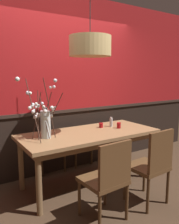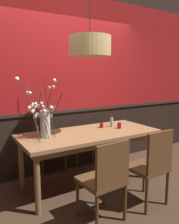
# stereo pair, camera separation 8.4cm
# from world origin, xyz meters

# --- Properties ---
(ground_plane) EXTENTS (24.00, 24.00, 0.00)m
(ground_plane) POSITION_xyz_m (0.00, 0.00, 0.00)
(ground_plane) COLOR #422D1E
(back_wall) EXTENTS (5.90, 0.14, 2.85)m
(back_wall) POSITION_xyz_m (0.00, 0.72, 1.42)
(back_wall) COLOR black
(back_wall) RESTS_ON ground
(dining_table) EXTENTS (1.98, 0.88, 0.78)m
(dining_table) POSITION_xyz_m (0.00, 0.00, 0.69)
(dining_table) COLOR #997047
(dining_table) RESTS_ON ground
(chair_near_side_right) EXTENTS (0.45, 0.46, 0.96)m
(chair_near_side_right) POSITION_xyz_m (0.34, -0.88, 0.53)
(chair_near_side_right) COLOR brown
(chair_near_side_right) RESTS_ON ground
(chair_near_side_left) EXTENTS (0.46, 0.46, 0.92)m
(chair_near_side_left) POSITION_xyz_m (-0.32, -0.85, 0.51)
(chair_near_side_left) COLOR brown
(chair_near_side_left) RESTS_ON ground
(chair_far_side_left) EXTENTS (0.47, 0.45, 0.95)m
(chair_far_side_left) POSITION_xyz_m (-0.30, 0.83, 0.53)
(chair_far_side_left) COLOR brown
(chair_far_side_left) RESTS_ON ground
(chair_far_side_right) EXTENTS (0.43, 0.43, 0.93)m
(chair_far_side_right) POSITION_xyz_m (0.24, 0.84, 0.52)
(chair_far_side_right) COLOR brown
(chair_far_side_right) RESTS_ON ground
(vase_with_blossoms) EXTENTS (0.62, 0.44, 0.79)m
(vase_with_blossoms) POSITION_xyz_m (-0.65, 0.06, 1.01)
(vase_with_blossoms) COLOR silver
(vase_with_blossoms) RESTS_ON dining_table
(candle_holder_nearer_center) EXTENTS (0.07, 0.07, 0.07)m
(candle_holder_nearer_center) POSITION_xyz_m (0.30, 0.14, 0.82)
(candle_holder_nearer_center) COLOR #9E0F14
(candle_holder_nearer_center) RESTS_ON dining_table
(candle_holder_nearer_edge) EXTENTS (0.07, 0.07, 0.09)m
(candle_holder_nearer_edge) POSITION_xyz_m (0.51, -0.04, 0.82)
(candle_holder_nearer_edge) COLOR #9E0F14
(candle_holder_nearer_edge) RESTS_ON dining_table
(condiment_bottle) EXTENTS (0.05, 0.05, 0.15)m
(condiment_bottle) POSITION_xyz_m (0.48, 0.12, 0.85)
(condiment_bottle) COLOR #ADADB2
(condiment_bottle) RESTS_ON dining_table
(pendant_lamp) EXTENTS (0.55, 0.55, 1.02)m
(pendant_lamp) POSITION_xyz_m (-0.05, -0.09, 1.96)
(pendant_lamp) COLOR tan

